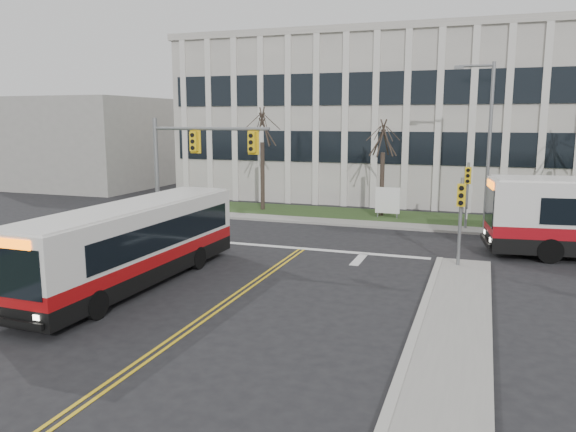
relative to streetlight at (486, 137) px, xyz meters
The scene contains 16 objects.
ground 18.81m from the streetlight, 116.37° to the right, with size 120.00×120.00×0.00m, color black.
sidewalk_east 21.82m from the streetlight, 91.43° to the right, with size 2.00×26.00×0.14m, color #9E9B93.
sidewalk_cross 6.04m from the streetlight, 161.74° to the right, with size 44.00×1.60×0.14m, color #9E9B93.
building_lawn 6.23m from the streetlight, 149.29° to the left, with size 44.00×5.00×0.12m, color #2D421C.
office_building 14.15m from the streetlight, 102.38° to the left, with size 40.00×16.00×12.00m, color beige.
building_annex 35.43m from the streetlight, 163.93° to the left, with size 12.00×12.00×8.00m, color #9E9B93.
mast_arm_signal 16.39m from the streetlight, 146.49° to the right, with size 6.11×0.38×6.20m.
signal_pole_near 9.72m from the streetlight, 95.10° to the right, with size 0.34×0.39×3.80m.
signal_pole_far 2.93m from the streetlight, 136.05° to the right, with size 0.34×0.39×3.80m.
streetlight is the anchor object (origin of this frame).
directory_sign 6.96m from the streetlight, 166.77° to the left, with size 1.50×0.12×2.00m.
tree_left 14.15m from the streetlight, behind, with size 1.80×1.80×7.70m.
tree_mid 6.36m from the streetlight, 161.65° to the left, with size 1.80×1.80×6.82m.
bus_main 20.23m from the streetlight, 127.79° to the right, with size 2.43×11.22×2.99m, color silver, non-canonical shape.
newspaper_box_blue 23.46m from the streetlight, 139.71° to the right, with size 0.50×0.45×0.95m, color navy.
newspaper_box_red 23.85m from the streetlight, 138.57° to the right, with size 0.50×0.45×0.95m, color #B01617.
Camera 1 is at (8.01, -16.82, 6.15)m, focal length 35.00 mm.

